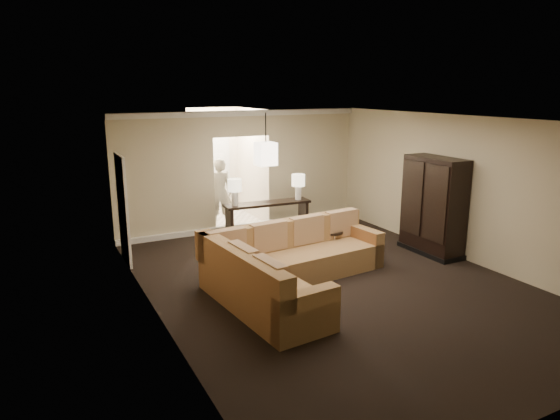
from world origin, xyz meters
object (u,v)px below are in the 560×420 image
armoire (433,208)px  person (219,189)px  console_table (268,216)px  drink_table (331,239)px  sectional_sofa (289,266)px  coffee_table (278,260)px

armoire → person: 4.95m
console_table → drink_table: bearing=-76.3°
armoire → drink_table: size_ratio=3.31×
console_table → person: bearing=125.9°
console_table → drink_table: console_table is taller
console_table → armoire: bearing=-44.0°
sectional_sofa → coffee_table: (0.20, 0.80, -0.17)m
console_table → armoire: (2.42, -2.67, 0.49)m
sectional_sofa → armoire: (3.47, 0.32, 0.55)m
sectional_sofa → person: size_ratio=1.83×
console_table → drink_table: 2.13m
sectional_sofa → drink_table: 1.68m
console_table → armoire: 3.64m
drink_table → armoire: bearing=-15.6°
armoire → sectional_sofa: bearing=-174.7°
sectional_sofa → console_table: sectional_sofa is taller
coffee_table → drink_table: (1.22, 0.10, 0.20)m
coffee_table → console_table: console_table is taller
armoire → coffee_table: bearing=171.8°
sectional_sofa → drink_table: (1.41, 0.90, 0.03)m
console_table → drink_table: size_ratio=3.39×
sectional_sofa → console_table: 3.17m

